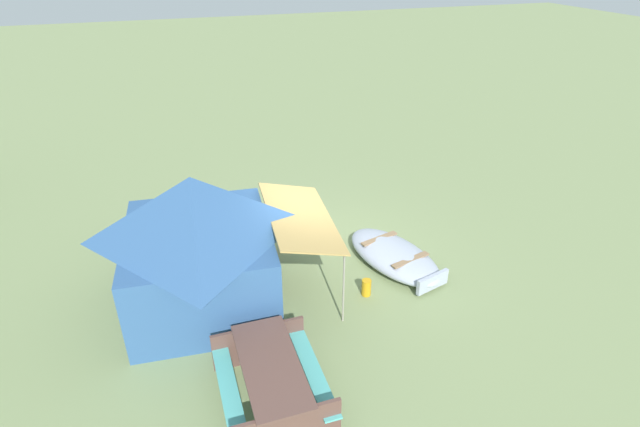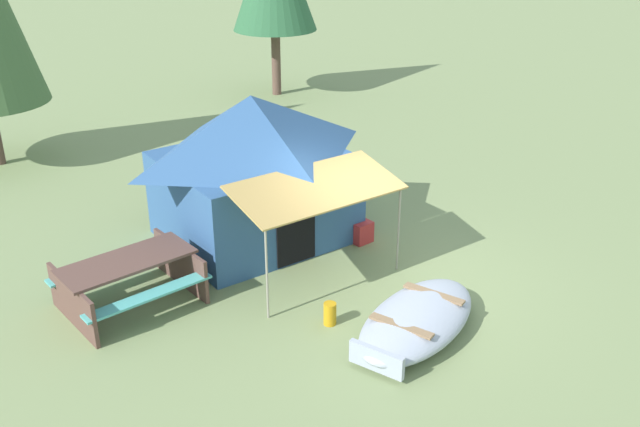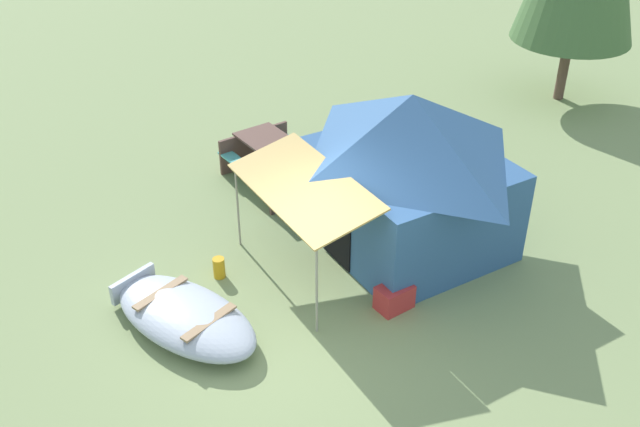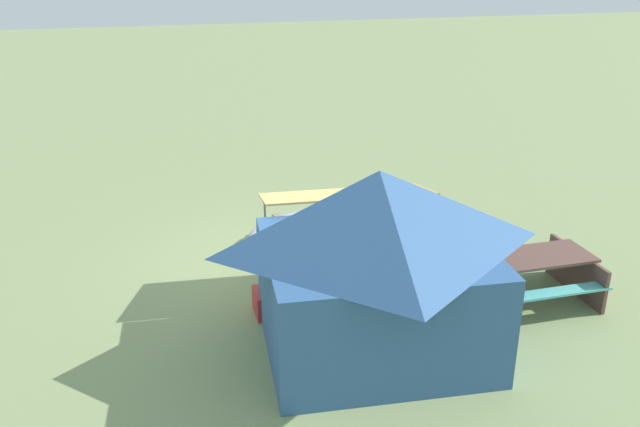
% 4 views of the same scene
% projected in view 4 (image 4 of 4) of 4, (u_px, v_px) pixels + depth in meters
% --- Properties ---
extents(ground_plane, '(80.00, 80.00, 0.00)m').
position_uv_depth(ground_plane, '(285.00, 271.00, 11.83)').
color(ground_plane, '#80915E').
extents(beached_rowboat, '(2.77, 1.87, 0.44)m').
position_uv_depth(beached_rowboat, '(310.00, 225.00, 13.19)').
color(beached_rowboat, '#A6AFC2').
rests_on(beached_rowboat, ground_plane).
extents(canvas_cabin_tent, '(3.48, 4.19, 2.65)m').
position_uv_depth(canvas_cabin_tent, '(376.00, 259.00, 9.12)').
color(canvas_cabin_tent, '#325A90').
rests_on(canvas_cabin_tent, ground_plane).
extents(picnic_table, '(1.99, 1.55, 0.77)m').
position_uv_depth(picnic_table, '(528.00, 272.00, 10.73)').
color(picnic_table, brown).
rests_on(picnic_table, ground_plane).
extents(cooler_box, '(0.36, 0.53, 0.39)m').
position_uv_depth(cooler_box, '(266.00, 302.00, 10.41)').
color(cooler_box, '#B82E2F').
rests_on(cooler_box, ground_plane).
extents(fuel_can, '(0.24, 0.24, 0.35)m').
position_uv_depth(fuel_can, '(364.00, 243.00, 12.51)').
color(fuel_can, gold).
rests_on(fuel_can, ground_plane).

